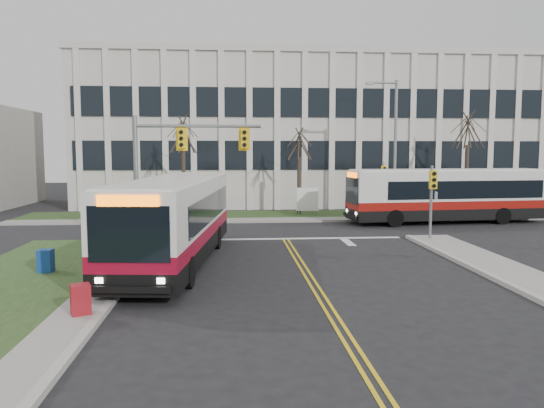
% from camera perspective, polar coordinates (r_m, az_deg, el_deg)
% --- Properties ---
extents(ground, '(120.00, 120.00, 0.00)m').
position_cam_1_polar(ground, '(19.36, 3.91, -7.74)').
color(ground, black).
rests_on(ground, ground).
extents(sidewalk_west, '(1.20, 26.00, 0.14)m').
position_cam_1_polar(sidewalk_west, '(14.95, -21.19, -11.91)').
color(sidewalk_west, '#9E9B93').
rests_on(sidewalk_west, ground).
extents(sidewalk_cross, '(44.00, 1.60, 0.14)m').
position_cam_1_polar(sidewalk_cross, '(34.99, 8.43, -1.64)').
color(sidewalk_cross, '#9E9B93').
rests_on(sidewalk_cross, ground).
extents(building_lawn, '(44.00, 5.00, 0.12)m').
position_cam_1_polar(building_lawn, '(37.70, 7.48, -1.12)').
color(building_lawn, '#2A411C').
rests_on(building_lawn, ground).
extents(office_building, '(40.00, 16.00, 12.00)m').
position_cam_1_polar(office_building, '(49.27, 4.68, 7.41)').
color(office_building, silver).
rests_on(office_building, ground).
extents(mast_arm_signal, '(6.11, 0.38, 6.20)m').
position_cam_1_polar(mast_arm_signal, '(25.96, -10.80, 5.07)').
color(mast_arm_signal, slate).
rests_on(mast_arm_signal, ground).
extents(signal_pole_near, '(0.34, 0.39, 3.80)m').
position_cam_1_polar(signal_pole_near, '(27.47, 16.84, 1.29)').
color(signal_pole_near, slate).
rests_on(signal_pole_near, ground).
extents(signal_pole_far, '(0.34, 0.39, 3.80)m').
position_cam_1_polar(signal_pole_far, '(35.51, 11.88, 2.35)').
color(signal_pole_far, slate).
rests_on(signal_pole_far, ground).
extents(streetlight, '(2.15, 0.25, 9.20)m').
position_cam_1_polar(streetlight, '(36.47, 12.87, 6.64)').
color(streetlight, slate).
rests_on(streetlight, ground).
extents(directory_sign, '(1.50, 0.12, 2.00)m').
position_cam_1_polar(directory_sign, '(36.66, 3.84, 0.47)').
color(directory_sign, slate).
rests_on(directory_sign, ground).
extents(tree_left, '(1.80, 1.80, 7.70)m').
position_cam_1_polar(tree_left, '(36.79, -9.55, 7.20)').
color(tree_left, '#42352B').
rests_on(tree_left, ground).
extents(tree_mid, '(1.80, 1.80, 6.82)m').
position_cam_1_polar(tree_mid, '(37.14, 2.95, 6.28)').
color(tree_mid, '#42352B').
rests_on(tree_mid, ground).
extents(tree_right, '(1.80, 1.80, 8.25)m').
position_cam_1_polar(tree_right, '(40.30, 20.32, 7.34)').
color(tree_right, '#42352B').
rests_on(tree_right, ground).
extents(bus_main, '(4.02, 12.78, 3.35)m').
position_cam_1_polar(bus_main, '(21.65, -10.35, -1.88)').
color(bus_main, silver).
rests_on(bus_main, ground).
extents(bus_cross, '(12.62, 3.83, 3.31)m').
position_cam_1_polar(bus_cross, '(35.09, 18.27, 0.76)').
color(bus_cross, silver).
rests_on(bus_cross, ground).
extents(newspaper_box_blue, '(0.53, 0.48, 0.95)m').
position_cam_1_polar(newspaper_box_blue, '(21.03, -23.16, -5.78)').
color(newspaper_box_blue, navy).
rests_on(newspaper_box_blue, ground).
extents(newspaper_box_red, '(0.63, 0.61, 0.95)m').
position_cam_1_polar(newspaper_box_red, '(15.31, -19.89, -9.86)').
color(newspaper_box_red, maroon).
rests_on(newspaper_box_red, ground).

